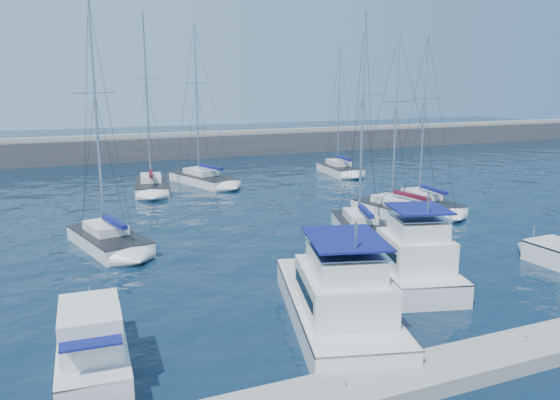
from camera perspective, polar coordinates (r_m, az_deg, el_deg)
name	(u,v)px	position (r m, az deg, el deg)	size (l,w,h in m)	color
ground	(371,269)	(31.63, 9.47, -7.12)	(220.00, 220.00, 0.00)	black
breakwater	(174,150)	(79.33, -11.04, 5.19)	(160.00, 6.00, 4.45)	#424244
dock	(525,349)	(23.74, 24.25, -14.04)	(40.00, 2.20, 0.60)	gray
dock_cleat_near_port	(344,383)	(18.95, 6.68, -18.46)	(0.16, 0.16, 0.25)	silver
dock_cleat_centre	(526,339)	(23.56, 24.34, -13.11)	(0.16, 0.16, 0.25)	silver
motor_yacht_port_outer	(92,349)	(21.49, -19.01, -14.51)	(2.78, 6.68, 3.20)	silver
motor_yacht_port_inner	(338,302)	(23.98, 6.10, -10.52)	(6.63, 11.25, 4.69)	silver
motor_yacht_stbd_inner	(410,263)	(29.43, 13.44, -6.44)	(5.55, 8.55, 4.69)	silver
sailboat_mid_a	(109,240)	(36.61, -17.48, -3.96)	(4.83, 7.99, 15.63)	silver
sailboat_mid_c	(361,227)	(38.31, 8.47, -2.81)	(5.02, 7.64, 15.41)	silver
sailboat_mid_d	(398,211)	(43.83, 12.26, -1.10)	(4.41, 8.28, 14.32)	silver
sailboat_mid_e	(424,204)	(46.83, 14.78, -0.37)	(3.62, 7.74, 14.55)	silver
sailboat_back_a	(151,186)	(54.57, -13.30, 1.48)	(4.25, 8.36, 17.29)	silver
sailboat_back_b	(203,179)	(57.42, -8.00, 2.19)	(5.73, 9.27, 16.58)	silver
sailboat_back_c	(340,169)	(63.79, 6.24, 3.22)	(3.76, 7.48, 14.59)	silver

